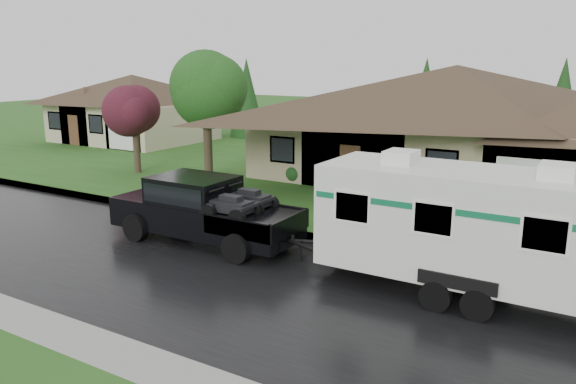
# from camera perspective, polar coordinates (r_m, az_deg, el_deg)

# --- Properties ---
(ground) EXTENTS (140.00, 140.00, 0.00)m
(ground) POSITION_cam_1_polar(r_m,az_deg,el_deg) (17.68, -2.49, -6.48)
(ground) COLOR #24551A
(ground) RESTS_ON ground
(road) EXTENTS (140.00, 8.00, 0.01)m
(road) POSITION_cam_1_polar(r_m,az_deg,el_deg) (16.16, -6.44, -8.49)
(road) COLOR black
(road) RESTS_ON ground
(curb) EXTENTS (140.00, 0.50, 0.15)m
(curb) POSITION_cam_1_polar(r_m,az_deg,el_deg) (19.48, 1.16, -4.36)
(curb) COLOR gray
(curb) RESTS_ON ground
(lawn) EXTENTS (140.00, 26.00, 0.15)m
(lawn) POSITION_cam_1_polar(r_m,az_deg,el_deg) (30.87, 13.02, 1.90)
(lawn) COLOR #24551A
(lawn) RESTS_ON ground
(house_main) EXTENTS (19.44, 10.80, 6.90)m
(house_main) POSITION_cam_1_polar(r_m,az_deg,el_deg) (28.66, 17.05, 7.91)
(house_main) COLOR #998967
(house_main) RESTS_ON lawn
(house_far) EXTENTS (10.80, 8.64, 5.80)m
(house_far) POSITION_cam_1_polar(r_m,az_deg,el_deg) (43.05, -15.39, 8.79)
(house_far) COLOR #BEB38D
(house_far) RESTS_ON lawn
(tree_left_green) EXTENTS (3.88, 3.88, 6.42)m
(tree_left_green) POSITION_cam_1_polar(r_m,az_deg,el_deg) (27.98, -8.32, 10.31)
(tree_left_green) COLOR #382B1E
(tree_left_green) RESTS_ON lawn
(tree_red) EXTENTS (2.75, 2.75, 4.56)m
(tree_red) POSITION_cam_1_polar(r_m,az_deg,el_deg) (30.49, -15.34, 7.77)
(tree_red) COLOR #382B1E
(tree_red) RESTS_ON lawn
(shrub_row) EXTENTS (13.60, 1.00, 1.00)m
(shrub_row) POSITION_cam_1_polar(r_m,az_deg,el_deg) (24.84, 13.35, 0.52)
(shrub_row) COLOR #143814
(shrub_row) RESTS_ON lawn
(pickup_truck) EXTENTS (6.61, 2.51, 2.20)m
(pickup_truck) POSITION_cam_1_polar(r_m,az_deg,el_deg) (18.91, -8.79, -1.57)
(pickup_truck) COLOR black
(pickup_truck) RESTS_ON ground
(travel_trailer) EXTENTS (8.16, 2.87, 3.66)m
(travel_trailer) POSITION_cam_1_polar(r_m,az_deg,el_deg) (14.87, 18.35, -3.15)
(travel_trailer) COLOR silver
(travel_trailer) RESTS_ON ground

